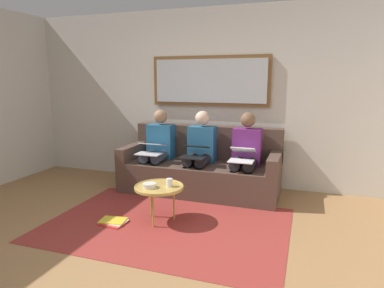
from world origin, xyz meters
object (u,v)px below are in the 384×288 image
Objects in this scene: cup at (169,183)px; person_right at (158,147)px; laptop_silver at (151,148)px; laptop_white at (243,155)px; couch at (201,169)px; bowl at (150,186)px; person_left at (246,153)px; framed_mirror at (210,81)px; laptop_black at (195,151)px; person_middle at (200,149)px; coffee_table at (159,188)px; magazine_stack at (113,222)px.

cup is 0.08× the size of person_right.
laptop_white is at bearing -179.28° from laptop_silver.
couch is 5.76× the size of laptop_white.
bowl is 1.49m from person_left.
framed_mirror is (0.00, -0.39, 1.24)m from couch.
framed_mirror reaches higher than couch.
laptop_black reaches higher than laptop_silver.
framed_mirror reaches higher than person_left.
person_middle is at bearing 90.00° from couch.
person_right is at bearing 0.00° from person_middle.
framed_mirror is at bearing -90.00° from couch.
person_right is (0.64, 0.46, -0.94)m from framed_mirror.
person_left is at bearing 173.87° from couch.
person_left and person_right have the same top height.
laptop_white reaches higher than laptop_black.
framed_mirror is 1.98m from coffee_table.
bowl is (0.08, 0.08, 0.04)m from coffee_table.
magazine_stack is (0.58, 0.25, -0.44)m from cup.
person_right reaches higher than coffee_table.
couch is 1.23m from coffee_table.
person_right reaches higher than couch.
person_middle reaches higher than couch.
couch is 1.32m from bowl.
couch is 1.30m from framed_mirror.
laptop_white is at bearing -129.67° from bowl.
framed_mirror reaches higher than person_right.
magazine_stack is at bearing 92.56° from person_right.
cup is 0.90m from laptop_black.
bowl is at bearing 110.18° from person_right.
laptop_black is at bearing -90.02° from cup.
framed_mirror is 3.25× the size of coffee_table.
person_right is at bearing 6.13° from couch.
magazine_stack is at bearing 19.67° from bowl.
magazine_stack is at bearing 93.11° from laptop_silver.
magazine_stack is at bearing 62.85° from laptop_black.
laptop_silver is (1.28, 0.24, 0.02)m from person_left.
cup is 0.22m from bowl.
couch is at bearing -98.28° from bowl.
person_middle is (0.00, 0.46, -0.94)m from framed_mirror.
couch is 0.71m from person_right.
person_middle is 0.24m from laptop_black.
coffee_table is 0.64m from magazine_stack.
cup is 0.61× the size of bowl.
laptop_black is 0.33× the size of person_right.
cup is (-0.11, -0.03, 0.06)m from coffee_table.
person_right is at bearing -60.24° from cup.
laptop_black is at bearing 90.00° from couch.
laptop_black is (-0.11, -0.91, 0.23)m from coffee_table.
magazine_stack is at bearing 43.05° from laptop_white.
cup is 0.29× the size of magazine_stack.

